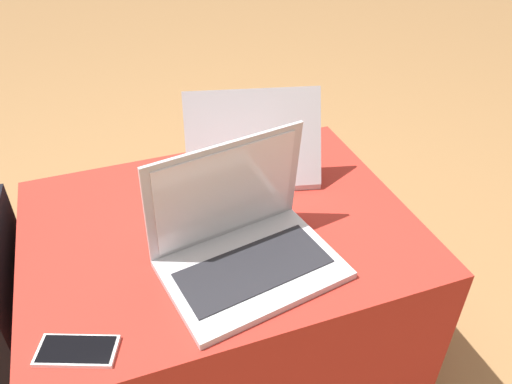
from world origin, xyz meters
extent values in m
plane|color=#9E7042|center=(0.00, 0.00, 0.00)|extent=(14.00, 14.00, 0.00)
cube|color=maroon|center=(0.00, 0.00, 0.03)|extent=(0.85, 0.64, 0.05)
cube|color=#B22D23|center=(0.00, 0.00, 0.26)|extent=(0.88, 0.67, 0.42)
cube|color=silver|center=(0.02, -0.17, 0.47)|extent=(0.38, 0.30, 0.02)
cube|color=#232328|center=(0.02, -0.18, 0.48)|extent=(0.32, 0.18, 0.00)
cube|color=silver|center=(0.00, -0.06, 0.60)|extent=(0.35, 0.09, 0.24)
cube|color=white|center=(0.00, -0.07, 0.60)|extent=(0.31, 0.08, 0.21)
cube|color=#B7B7BC|center=(0.15, 0.20, 0.47)|extent=(0.38, 0.31, 0.02)
cube|color=#9E9EA3|center=(0.15, 0.21, 0.48)|extent=(0.31, 0.20, 0.00)
cube|color=#B7B7BC|center=(0.13, 0.13, 0.59)|extent=(0.34, 0.18, 0.23)
cube|color=white|center=(0.13, 0.13, 0.59)|extent=(0.30, 0.15, 0.20)
cube|color=white|center=(-0.33, -0.25, 0.47)|extent=(0.15, 0.11, 0.01)
cube|color=black|center=(-0.33, -0.25, 0.48)|extent=(0.14, 0.10, 0.00)
camera|label=1|loc=(-0.22, -0.86, 1.20)|focal=35.00mm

